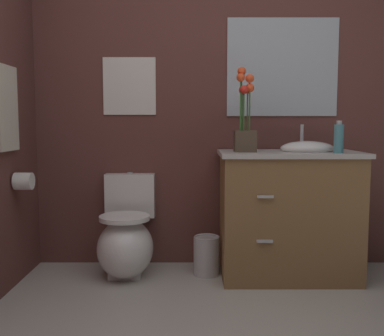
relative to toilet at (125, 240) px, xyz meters
The scene contains 10 objects.
wall_back 1.36m from the toilet, 19.02° to the left, with size 4.22×0.05×2.50m, color brown.
toilet is the anchor object (origin of this frame).
vanity_cabinet 1.13m from the toilet, ahead, with size 0.94×0.56×1.04m.
flower_vase 1.14m from the toilet, ahead, with size 0.14×0.14×0.56m.
soap_bottle 1.57m from the toilet, ahead, with size 0.06×0.06×0.21m.
trash_bin 0.57m from the toilet, ahead, with size 0.18×0.18×0.27m.
wall_poster 1.10m from the toilet, 90.00° to the left, with size 0.38×0.01×0.41m, color silver.
wall_mirror 1.66m from the toilet, 13.58° to the left, with size 0.80×0.01×0.70m, color #B2BCC6.
hanging_towel 1.16m from the toilet, 157.57° to the right, with size 0.03×0.28×0.52m, color beige.
toilet_paper_roll 0.78m from the toilet, 162.44° to the right, with size 0.11×0.11×0.11m, color white.
Camera 1 is at (-0.21, -1.58, 1.05)m, focal length 42.65 mm.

